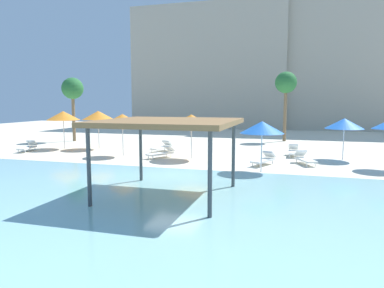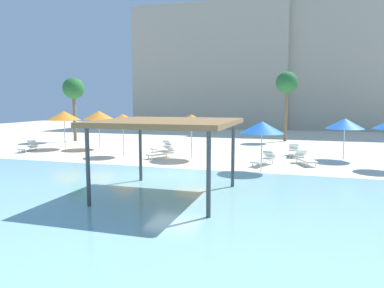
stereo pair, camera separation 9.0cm
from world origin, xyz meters
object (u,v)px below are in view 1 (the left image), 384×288
lounge_chair_6 (264,159)px  beach_umbrella_blue_4 (344,124)px  lounge_chair_0 (28,147)px  lounge_chair_1 (304,158)px  beach_umbrella_orange_0 (63,116)px  beach_umbrella_orange_3 (191,120)px  shade_pavilion (168,124)px  lounge_chair_3 (162,153)px  beach_umbrella_blue_2 (262,127)px  lounge_chair_4 (163,147)px  palm_tree_1 (73,90)px  beach_umbrella_orange_7 (98,115)px  lounge_chair_5 (293,151)px  beach_umbrella_orange_6 (122,118)px  palm_tree_0 (286,84)px

lounge_chair_6 → beach_umbrella_blue_4: bearing=148.4°
lounge_chair_0 → lounge_chair_1: size_ratio=1.00×
beach_umbrella_orange_0 → beach_umbrella_blue_4: beach_umbrella_orange_0 is taller
lounge_chair_0 → lounge_chair_1: bearing=76.7°
beach_umbrella_orange_3 → shade_pavilion: bearing=-79.0°
lounge_chair_0 → shade_pavilion: bearing=44.6°
lounge_chair_3 → beach_umbrella_blue_2: bearing=97.4°
lounge_chair_0 → lounge_chair_4: (9.29, 2.60, 0.00)m
beach_umbrella_orange_0 → beach_umbrella_blue_2: (15.15, -4.93, -0.23)m
beach_umbrella_orange_3 → lounge_chair_0: size_ratio=1.39×
beach_umbrella_orange_3 → palm_tree_1: palm_tree_1 is taller
beach_umbrella_blue_2 → beach_umbrella_orange_7: size_ratio=0.90×
beach_umbrella_orange_3 → beach_umbrella_blue_2: bearing=-32.6°
shade_pavilion → beach_umbrella_orange_3: bearing=101.0°
shade_pavilion → lounge_chair_6: (2.84, 7.81, -2.39)m
beach_umbrella_orange_3 → palm_tree_1: bearing=152.4°
lounge_chair_0 → beach_umbrella_orange_0: bearing=127.2°
lounge_chair_1 → lounge_chair_5: size_ratio=1.04×
beach_umbrella_blue_2 → lounge_chair_0: size_ratio=1.29×
beach_umbrella_orange_6 → beach_umbrella_orange_7: size_ratio=0.96×
beach_umbrella_blue_2 → lounge_chair_6: 2.80m
beach_umbrella_orange_3 → lounge_chair_6: bearing=-11.0°
palm_tree_0 → palm_tree_1: size_ratio=1.09×
beach_umbrella_orange_6 → palm_tree_1: palm_tree_1 is taller
beach_umbrella_orange_0 → beach_umbrella_orange_6: beach_umbrella_orange_0 is taller
beach_umbrella_orange_0 → lounge_chair_4: size_ratio=1.42×
beach_umbrella_orange_7 → lounge_chair_6: 13.27m
lounge_chair_1 → lounge_chair_0: bearing=-112.4°
beach_umbrella_orange_3 → beach_umbrella_blue_4: size_ratio=1.09×
lounge_chair_3 → lounge_chair_6: same height
beach_umbrella_orange_7 → lounge_chair_1: bearing=-10.2°
lounge_chair_3 → beach_umbrella_orange_6: bearing=-59.5°
beach_umbrella_blue_2 → beach_umbrella_blue_4: size_ratio=1.01×
beach_umbrella_blue_2 → lounge_chair_6: size_ratio=1.30×
lounge_chair_5 → lounge_chair_0: bearing=-81.7°
lounge_chair_0 → beach_umbrella_orange_6: bearing=76.1°
beach_umbrella_blue_4 → palm_tree_1: palm_tree_1 is taller
beach_umbrella_blue_2 → palm_tree_1: (-17.54, 9.70, 2.32)m
lounge_chair_1 → beach_umbrella_orange_6: bearing=-112.0°
palm_tree_0 → lounge_chair_0: bearing=-145.5°
lounge_chair_0 → palm_tree_0: 21.62m
lounge_chair_6 → palm_tree_0: bearing=-160.1°
lounge_chair_3 → palm_tree_0: bearing=-179.4°
beach_umbrella_orange_7 → lounge_chair_4: (5.14, -0.07, -2.19)m
beach_umbrella_blue_2 → lounge_chair_6: (-0.02, 2.03, -1.93)m
beach_umbrella_orange_3 → palm_tree_1: size_ratio=0.49×
shade_pavilion → lounge_chair_0: bearing=147.8°
lounge_chair_5 → palm_tree_0: palm_tree_0 is taller
lounge_chair_0 → lounge_chair_3: 10.29m
lounge_chair_0 → lounge_chair_4: bearing=92.4°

